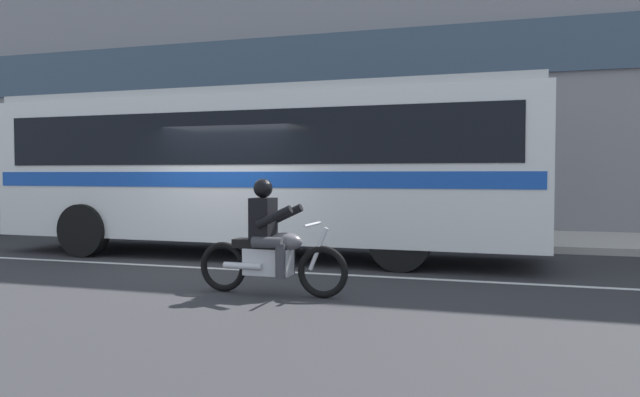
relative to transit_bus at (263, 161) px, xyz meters
name	(u,v)px	position (x,y,z in m)	size (l,w,h in m)	color
ground_plane	(226,263)	(-0.22, -1.19, -1.88)	(60.00, 60.00, 0.00)	#2B2B2D
sidewalk_curb	(312,233)	(-0.22, 3.91, -1.81)	(28.00, 3.80, 0.15)	#B7B2A8
lane_center_stripe	(211,268)	(-0.22, -1.79, -1.88)	(26.60, 0.14, 0.01)	silver
transit_bus	(263,161)	(0.00, 0.00, 0.00)	(10.77, 2.81, 3.22)	white
motorcycle_with_rider	(270,246)	(1.61, -3.64, -1.23)	(2.14, 0.64, 1.56)	black
fire_hydrant	(155,217)	(-4.01, 2.45, -1.36)	(0.22, 0.30, 0.75)	red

